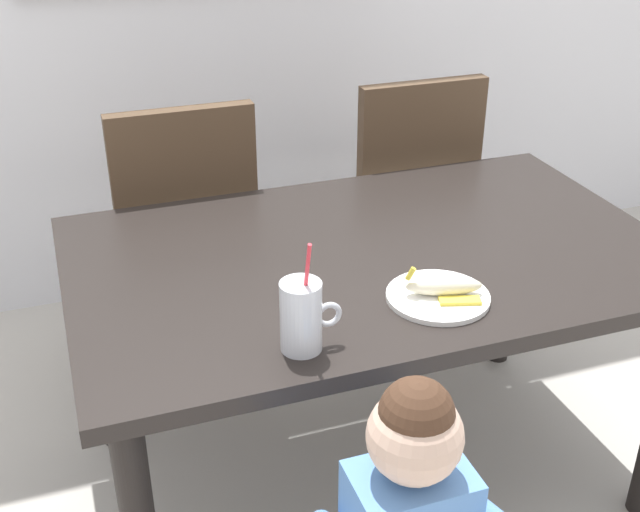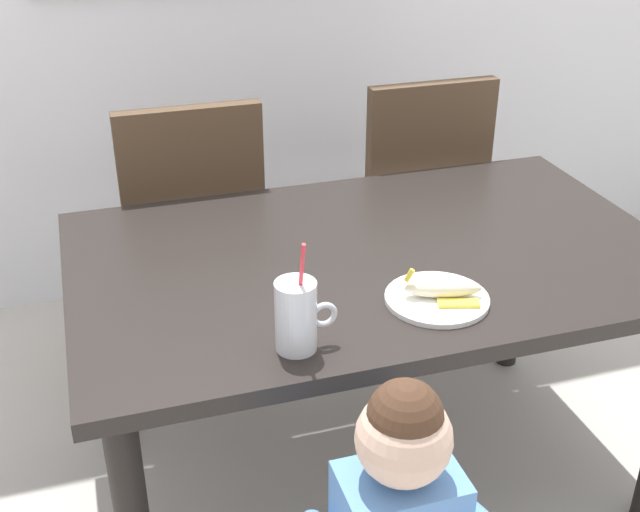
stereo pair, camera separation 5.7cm
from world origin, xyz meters
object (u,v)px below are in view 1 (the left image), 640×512
object	(u,v)px
dining_chair_left	(183,228)
milk_cup	(302,320)
peeled_banana	(445,287)
dining_chair_right	(403,193)
dining_table	(370,283)
snack_plate	(438,297)

from	to	relation	value
dining_chair_left	milk_cup	bearing A→B (deg)	93.66
dining_chair_left	milk_cup	size ratio (longest dim) A/B	3.84
dining_chair_left	peeled_banana	size ratio (longest dim) A/B	5.47
dining_chair_right	milk_cup	world-z (taller)	milk_cup
dining_table	dining_chair_left	distance (m)	0.75
dining_chair_left	peeled_banana	xyz separation A→B (m)	(0.42, -0.92, 0.21)
dining_chair_right	milk_cup	size ratio (longest dim) A/B	3.84
dining_table	dining_chair_left	xyz separation A→B (m)	(-0.36, 0.66, -0.09)
dining_table	milk_cup	xyz separation A→B (m)	(-0.29, -0.34, 0.16)
milk_cup	peeled_banana	xyz separation A→B (m)	(0.36, 0.08, -0.04)
snack_plate	peeled_banana	world-z (taller)	peeled_banana
milk_cup	snack_plate	size ratio (longest dim) A/B	1.09
milk_cup	dining_chair_left	bearing A→B (deg)	93.66
dining_chair_right	snack_plate	world-z (taller)	dining_chair_right
dining_table	dining_chair_right	world-z (taller)	dining_chair_right
dining_table	milk_cup	size ratio (longest dim) A/B	5.90
dining_chair_left	snack_plate	size ratio (longest dim) A/B	4.17
dining_table	peeled_banana	distance (m)	0.30
snack_plate	dining_chair_right	bearing A→B (deg)	69.40
dining_table	snack_plate	world-z (taller)	snack_plate
snack_plate	milk_cup	bearing A→B (deg)	-166.59
dining_table	milk_cup	distance (m)	0.48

